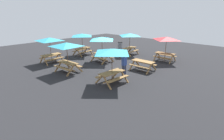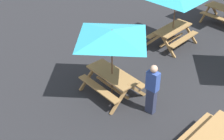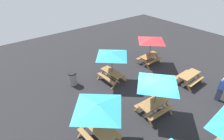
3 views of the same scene
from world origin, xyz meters
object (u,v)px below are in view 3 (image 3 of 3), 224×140
Objects in this scene: picnic_table_0 at (98,110)px; picnic_table_6 at (157,85)px; picnic_table_2 at (112,56)px; picnic_table_7 at (189,76)px; person_standing at (221,89)px; trash_bin_gray at (73,78)px; picnic_table_3 at (151,41)px.

picnic_table_0 is 3.47m from picnic_table_6.
picnic_table_0 is 5.07m from picnic_table_2.
picnic_table_6 is 4.48m from picnic_table_7.
picnic_table_0 is 7.86m from person_standing.
person_standing reaches higher than picnic_table_7.
picnic_table_6 is (0.39, 3.44, 0.00)m from picnic_table_0.
picnic_table_2 reaches higher than trash_bin_gray.
trash_bin_gray is (-1.31, -2.47, -1.49)m from picnic_table_2.
picnic_table_2 is at bearing 137.27° from picnic_table_7.
picnic_table_2 is 1.27× the size of picnic_table_7.
picnic_table_7 is (-0.43, 4.22, -1.43)m from picnic_table_6.
picnic_table_3 reaches higher than person_standing.
picnic_table_2 is 1.40× the size of person_standing.
picnic_table_7 is 2.20m from person_standing.
picnic_table_6 is 1.27× the size of picnic_table_7.
picnic_table_0 is 1.27× the size of picnic_table_7.
trash_bin_gray reaches higher than picnic_table_7.
picnic_table_2 is 3.17m from trash_bin_gray.
picnic_table_2 is at bearing 130.69° from picnic_table_0.
picnic_table_6 reaches higher than picnic_table_7.
picnic_table_0 is at bearing -48.63° from picnic_table_2.
picnic_table_7 is at bearing 44.92° from picnic_table_2.
picnic_table_6 reaches higher than person_standing.
picnic_table_3 is 6.84m from trash_bin_gray.
picnic_table_3 is at bearing 79.94° from trash_bin_gray.
picnic_table_6 is at bearing -175.89° from picnic_table_7.
picnic_table_0 is 1.00× the size of picnic_table_3.
picnic_table_0 reaches higher than picnic_table_7.
picnic_table_6 is at bearing 78.80° from picnic_table_0.
picnic_table_0 is 7.80m from picnic_table_7.
picnic_table_6 is (4.00, -0.11, 0.00)m from picnic_table_2.
picnic_table_0 and picnic_table_3 have the same top height.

